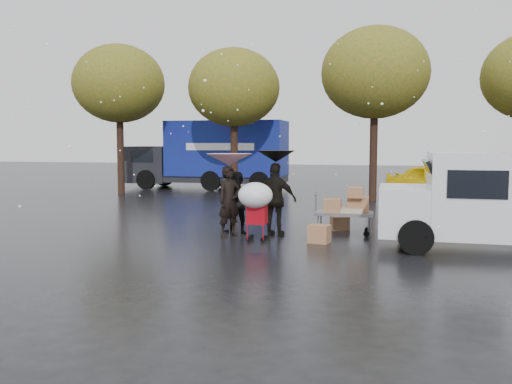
% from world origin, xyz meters
% --- Properties ---
extents(ground, '(90.00, 90.00, 0.00)m').
position_xyz_m(ground, '(0.00, 0.00, 0.00)').
color(ground, black).
rests_on(ground, ground).
extents(person_pink, '(0.75, 0.79, 1.82)m').
position_xyz_m(person_pink, '(-0.82, 0.36, 0.91)').
color(person_pink, black).
rests_on(person_pink, ground).
extents(person_middle, '(0.82, 0.65, 1.65)m').
position_xyz_m(person_middle, '(-0.70, 0.78, 0.83)').
color(person_middle, black).
rests_on(person_middle, ground).
extents(person_black, '(1.17, 0.62, 1.90)m').
position_xyz_m(person_black, '(0.34, 0.67, 0.95)').
color(person_black, black).
rests_on(person_black, ground).
extents(umbrella_pink, '(1.19, 1.19, 2.14)m').
position_xyz_m(umbrella_pink, '(-0.82, 0.36, 1.98)').
color(umbrella_pink, '#4C4C4C').
rests_on(umbrella_pink, ground).
extents(umbrella_black, '(0.99, 0.99, 2.22)m').
position_xyz_m(umbrella_black, '(0.34, 0.67, 2.06)').
color(umbrella_black, '#4C4C4C').
rests_on(umbrella_black, ground).
extents(vendor_cart, '(1.52, 0.80, 1.27)m').
position_xyz_m(vendor_cart, '(2.12, 1.40, 0.73)').
color(vendor_cart, slate).
rests_on(vendor_cart, ground).
extents(shopping_cart, '(0.84, 0.84, 1.46)m').
position_xyz_m(shopping_cart, '(0.04, -0.27, 1.06)').
color(shopping_cart, '#AA0915').
rests_on(shopping_cart, ground).
extents(white_van, '(4.91, 2.18, 2.20)m').
position_xyz_m(white_van, '(5.58, 0.10, 1.16)').
color(white_van, white).
rests_on(white_van, ground).
extents(blue_truck, '(8.30, 2.60, 3.50)m').
position_xyz_m(blue_truck, '(-5.82, 13.79, 1.76)').
color(blue_truck, navy).
rests_on(blue_truck, ground).
extents(box_ground_near, '(0.56, 0.48, 0.44)m').
position_xyz_m(box_ground_near, '(1.56, -0.01, 0.22)').
color(box_ground_near, '#945D40').
rests_on(box_ground_near, ground).
extents(box_ground_far, '(0.58, 0.52, 0.37)m').
position_xyz_m(box_ground_far, '(1.86, 2.11, 0.19)').
color(box_ground_far, '#945D40').
rests_on(box_ground_far, ground).
extents(yellow_taxi, '(4.72, 3.04, 1.50)m').
position_xyz_m(yellow_taxi, '(5.22, 11.16, 0.75)').
color(yellow_taxi, yellow).
rests_on(yellow_taxi, ground).
extents(tree_row, '(21.60, 4.40, 7.12)m').
position_xyz_m(tree_row, '(-0.47, 10.00, 5.02)').
color(tree_row, black).
rests_on(tree_row, ground).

